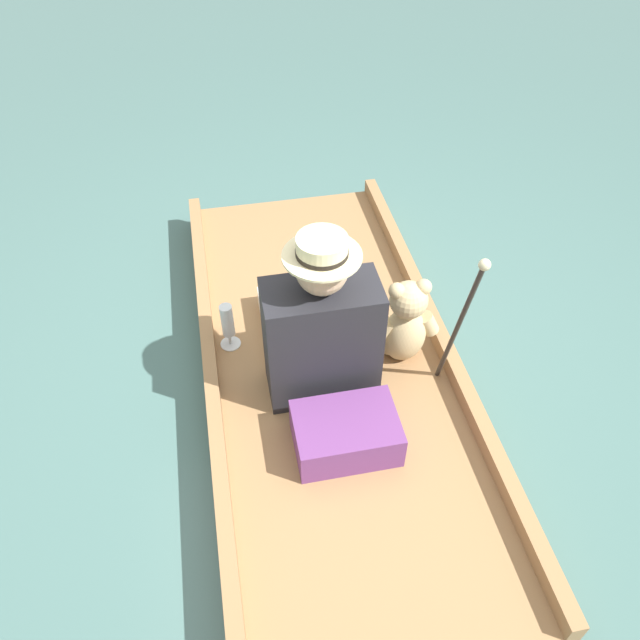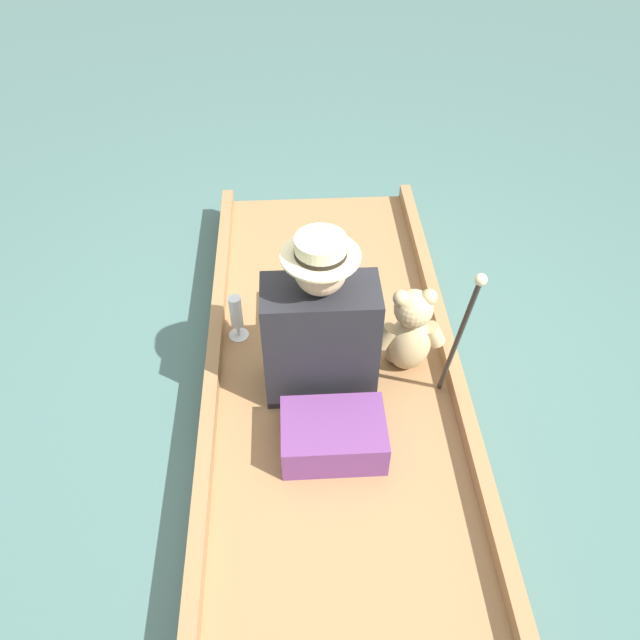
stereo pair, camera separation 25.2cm
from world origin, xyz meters
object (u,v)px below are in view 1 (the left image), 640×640
(teddy_bear, at_px, (405,323))
(wine_glass, at_px, (228,323))
(seated_person, at_px, (318,328))
(walking_cane, at_px, (463,315))

(teddy_bear, xyz_separation_m, wine_glass, (-0.76, 0.23, -0.07))
(seated_person, height_order, wine_glass, seated_person)
(teddy_bear, relative_size, wine_glass, 1.88)
(walking_cane, bearing_deg, teddy_bear, 117.25)
(seated_person, height_order, walking_cane, seated_person)
(wine_glass, bearing_deg, seated_person, -33.71)
(seated_person, relative_size, teddy_bear, 1.77)
(seated_person, distance_m, walking_cane, 0.60)
(teddy_bear, xyz_separation_m, walking_cane, (0.13, -0.25, 0.26))
(teddy_bear, bearing_deg, walking_cane, -62.75)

